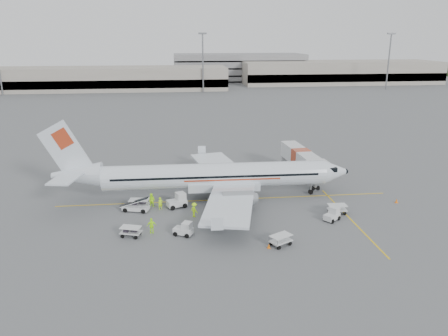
{
  "coord_description": "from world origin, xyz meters",
  "views": [
    {
      "loc": [
        -6.36,
        -54.01,
        20.8
      ],
      "look_at": [
        0.0,
        2.0,
        3.8
      ],
      "focal_mm": 35.0,
      "sensor_mm": 36.0,
      "label": 1
    }
  ],
  "objects_px": {
    "tug_fore": "(332,214)",
    "tug_aft": "(177,200)",
    "aircraft": "(215,159)",
    "jet_bridge": "(301,164)",
    "belt_loader": "(136,202)",
    "tug_mid": "(183,228)"
  },
  "relations": [
    {
      "from": "tug_mid",
      "to": "tug_aft",
      "type": "height_order",
      "value": "tug_aft"
    },
    {
      "from": "belt_loader",
      "to": "aircraft",
      "type": "bearing_deg",
      "value": 35.16
    },
    {
      "from": "tug_mid",
      "to": "tug_fore",
      "type": "bearing_deg",
      "value": 32.22
    },
    {
      "from": "tug_fore",
      "to": "tug_aft",
      "type": "distance_m",
      "value": 19.15
    },
    {
      "from": "tug_mid",
      "to": "tug_aft",
      "type": "bearing_deg",
      "value": 120.04
    },
    {
      "from": "tug_aft",
      "to": "tug_fore",
      "type": "bearing_deg",
      "value": -39.93
    },
    {
      "from": "jet_bridge",
      "to": "tug_aft",
      "type": "distance_m",
      "value": 21.69
    },
    {
      "from": "jet_bridge",
      "to": "tug_fore",
      "type": "relative_size",
      "value": 8.31
    },
    {
      "from": "belt_loader",
      "to": "tug_mid",
      "type": "distance_m",
      "value": 9.46
    },
    {
      "from": "aircraft",
      "to": "tug_fore",
      "type": "xyz_separation_m",
      "value": [
        12.89,
        -9.11,
        -4.58
      ]
    },
    {
      "from": "aircraft",
      "to": "jet_bridge",
      "type": "distance_m",
      "value": 16.0
    },
    {
      "from": "belt_loader",
      "to": "tug_fore",
      "type": "xyz_separation_m",
      "value": [
        23.17,
        -5.55,
        -0.39
      ]
    },
    {
      "from": "belt_loader",
      "to": "tug_aft",
      "type": "bearing_deg",
      "value": 23.65
    },
    {
      "from": "aircraft",
      "to": "belt_loader",
      "type": "height_order",
      "value": "aircraft"
    },
    {
      "from": "jet_bridge",
      "to": "tug_fore",
      "type": "height_order",
      "value": "jet_bridge"
    },
    {
      "from": "belt_loader",
      "to": "tug_fore",
      "type": "relative_size",
      "value": 2.14
    },
    {
      "from": "belt_loader",
      "to": "tug_aft",
      "type": "xyz_separation_m",
      "value": [
        5.06,
        0.68,
        -0.23
      ]
    },
    {
      "from": "tug_mid",
      "to": "jet_bridge",
      "type": "bearing_deg",
      "value": 70.97
    },
    {
      "from": "tug_fore",
      "to": "tug_aft",
      "type": "height_order",
      "value": "tug_aft"
    },
    {
      "from": "aircraft",
      "to": "jet_bridge",
      "type": "bearing_deg",
      "value": 29.11
    },
    {
      "from": "jet_bridge",
      "to": "tug_mid",
      "type": "xyz_separation_m",
      "value": [
        -18.39,
        -18.58,
        -1.41
      ]
    },
    {
      "from": "tug_fore",
      "to": "tug_aft",
      "type": "xyz_separation_m",
      "value": [
        -18.11,
        6.22,
        0.16
      ]
    }
  ]
}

